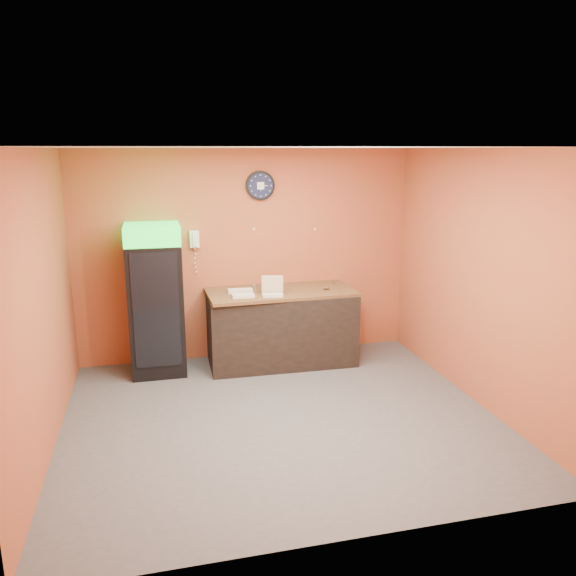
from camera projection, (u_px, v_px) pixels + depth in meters
name	position (u px, v px, depth m)	size (l,w,h in m)	color
floor	(280.00, 418.00, 5.99)	(4.50, 4.50, 0.00)	#47474C
back_wall	(247.00, 255.00, 7.54)	(4.50, 0.02, 2.80)	#B74833
left_wall	(41.00, 305.00, 5.13)	(0.02, 4.00, 2.80)	#B74833
right_wall	(479.00, 279.00, 6.17)	(0.02, 4.00, 2.80)	#B74833
ceiling	(280.00, 147.00, 5.31)	(4.50, 4.00, 0.02)	white
beverage_cooler	(156.00, 302.00, 7.00)	(0.66, 0.68, 1.90)	black
prep_counter	(281.00, 328.00, 7.44)	(1.90, 0.85, 0.95)	black
wall_clock	(260.00, 186.00, 7.33)	(0.38, 0.06, 0.38)	black
wall_phone	(194.00, 239.00, 7.27)	(0.12, 0.11, 0.22)	white
butcher_paper	(281.00, 292.00, 7.33)	(1.91, 0.87, 0.04)	brown
sub_roll_stack	(272.00, 285.00, 7.13)	(0.29, 0.15, 0.23)	beige
wrapped_sandwich_left	(243.00, 296.00, 6.97)	(0.28, 0.11, 0.04)	silver
wrapped_sandwich_mid	(273.00, 295.00, 7.00)	(0.26, 0.10, 0.04)	silver
wrapped_sandwich_right	(240.00, 291.00, 7.22)	(0.31, 0.12, 0.04)	silver
kitchen_tool	(255.00, 286.00, 7.39)	(0.07, 0.07, 0.07)	silver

